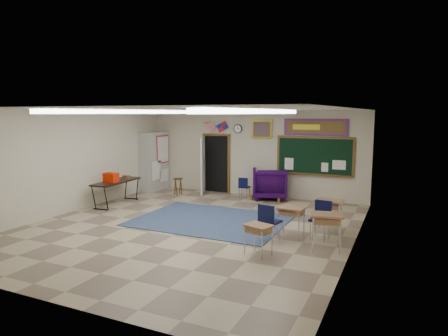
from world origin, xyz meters
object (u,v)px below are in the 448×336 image
at_px(student_desk_front_right, 328,214).
at_px(folding_table, 116,191).
at_px(wooden_stool, 178,186).
at_px(student_desk_front_left, 291,220).
at_px(wingback_armchair, 269,184).

bearing_deg(student_desk_front_right, folding_table, -178.65).
bearing_deg(wooden_stool, folding_table, -115.46).
xyz_separation_m(student_desk_front_right, wooden_stool, (-5.69, 2.28, -0.13)).
xyz_separation_m(student_desk_front_left, folding_table, (-6.00, 1.00, 0.01)).
height_order(wingback_armchair, wooden_stool, wingback_armchair).
height_order(wingback_armchair, student_desk_front_left, wingback_armchair).
relative_size(folding_table, wooden_stool, 3.14).
bearing_deg(folding_table, student_desk_front_left, -12.75).
relative_size(student_desk_front_left, folding_table, 0.39).
height_order(wingback_armchair, student_desk_front_right, wingback_armchair).
xyz_separation_m(folding_table, wooden_stool, (1.01, 2.12, -0.11)).
xyz_separation_m(wingback_armchair, student_desk_front_left, (1.82, -3.88, -0.12)).
relative_size(student_desk_front_right, folding_table, 0.42).
bearing_deg(student_desk_front_left, wingback_armchair, 119.86).
bearing_deg(wingback_armchair, wooden_stool, -7.22).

